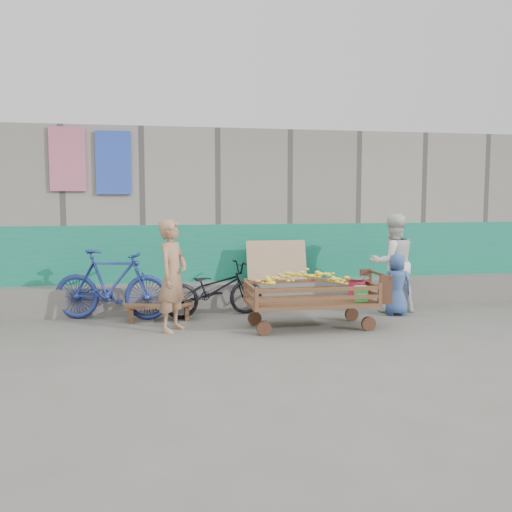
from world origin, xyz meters
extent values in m
plane|color=#5D5B54|center=(0.00, 0.00, 0.00)|extent=(80.00, 80.00, 0.00)
cube|color=gray|center=(0.00, 4.10, 1.50)|extent=(12.00, 3.00, 3.00)
cube|color=#107F61|center=(0.00, 2.58, 0.70)|extent=(12.00, 0.03, 1.40)
cube|color=#5F5E59|center=(0.00, 2.35, 0.23)|extent=(12.00, 0.50, 0.45)
cube|color=tan|center=(0.30, 2.22, 0.80)|extent=(1.00, 0.19, 0.68)
cube|color=#C76581|center=(-3.00, 2.56, 2.45)|extent=(0.55, 0.03, 1.00)
cube|color=blue|center=(-2.30, 2.56, 2.40)|extent=(0.55, 0.03, 1.00)
cube|color=brown|center=(0.45, 0.78, 0.37)|extent=(1.79, 0.89, 0.05)
cylinder|color=#3B1F16|center=(-0.29, 0.45, 0.10)|extent=(0.20, 0.06, 0.20)
cube|color=brown|center=(-0.41, 0.36, 0.54)|extent=(0.05, 0.05, 0.28)
cylinder|color=#3B1F16|center=(-0.29, 1.11, 0.10)|extent=(0.20, 0.06, 0.20)
cube|color=brown|center=(-0.41, 1.19, 0.54)|extent=(0.05, 0.05, 0.28)
cylinder|color=#3B1F16|center=(1.20, 0.45, 0.10)|extent=(0.20, 0.06, 0.20)
cube|color=brown|center=(1.32, 0.36, 0.54)|extent=(0.05, 0.05, 0.28)
cylinder|color=#3B1F16|center=(1.20, 1.11, 0.10)|extent=(0.20, 0.06, 0.20)
cube|color=brown|center=(1.32, 1.19, 0.54)|extent=(0.05, 0.05, 0.28)
cube|color=brown|center=(0.45, 0.36, 0.50)|extent=(1.73, 0.04, 0.05)
cube|color=brown|center=(0.45, 0.36, 0.62)|extent=(1.73, 0.04, 0.05)
cube|color=brown|center=(0.45, 1.19, 0.50)|extent=(1.73, 0.04, 0.05)
cube|color=brown|center=(0.45, 1.19, 0.62)|extent=(1.73, 0.04, 0.05)
cube|color=brown|center=(-0.41, 0.78, 0.50)|extent=(0.04, 0.83, 0.05)
cube|color=brown|center=(-0.41, 0.78, 0.62)|extent=(0.04, 0.83, 0.05)
cube|color=brown|center=(1.32, 0.78, 0.50)|extent=(0.04, 0.83, 0.05)
cube|color=brown|center=(1.32, 0.78, 0.62)|extent=(0.04, 0.83, 0.05)
cylinder|color=#3B1F16|center=(1.49, 0.78, 0.74)|extent=(0.04, 0.79, 0.04)
cube|color=#3B1F16|center=(1.43, 1.14, 0.58)|extent=(0.18, 0.04, 0.40)
cube|color=#3B1F16|center=(1.43, 0.41, 0.58)|extent=(0.18, 0.04, 0.40)
ellipsoid|color=yellow|center=(0.35, 0.78, 0.62)|extent=(1.29, 0.69, 0.44)
cylinder|color=#FF1B59|center=(1.15, 0.78, 0.53)|extent=(0.24, 0.24, 0.26)
cylinder|color=silver|center=(1.15, 0.78, 0.66)|extent=(0.03, 0.03, 0.06)
cylinder|color=silver|center=(1.15, 0.78, 0.70)|extent=(0.34, 0.34, 0.02)
cube|color=#46EC5F|center=(1.10, 0.50, 0.52)|extent=(0.16, 0.12, 0.22)
cube|color=brown|center=(-1.64, 1.69, 0.24)|extent=(1.02, 0.31, 0.04)
cube|color=brown|center=(-2.05, 1.69, 0.10)|extent=(0.06, 0.29, 0.20)
cube|color=brown|center=(-1.23, 1.69, 0.10)|extent=(0.06, 0.29, 0.20)
imported|color=#A47553|center=(-1.47, 0.96, 0.77)|extent=(0.61, 0.67, 1.55)
imported|color=white|center=(2.09, 1.65, 0.80)|extent=(0.80, 0.64, 1.59)
imported|color=#365391|center=(2.04, 1.38, 0.49)|extent=(0.51, 0.36, 0.98)
imported|color=black|center=(-0.79, 1.85, 0.42)|extent=(1.70, 0.89, 0.85)
imported|color=navy|center=(-2.34, 1.91, 0.53)|extent=(1.85, 0.96, 1.07)
camera|label=1|loc=(-1.85, -6.88, 1.83)|focal=40.00mm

